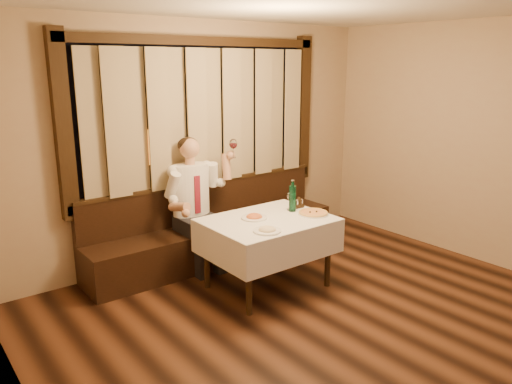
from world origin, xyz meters
TOP-DOWN VIEW (x-y plane):
  - room at (-0.00, 0.97)m, footprint 5.01×6.01m
  - banquette at (0.00, 2.72)m, footprint 3.20×0.61m
  - dining_table at (0.00, 1.70)m, footprint 1.27×0.97m
  - pizza at (0.48, 1.53)m, footprint 0.33×0.33m
  - pasta_red at (-0.11, 1.79)m, footprint 0.27×0.27m
  - pasta_cream at (-0.26, 1.39)m, footprint 0.27×0.27m
  - green_bottle at (0.38, 1.75)m, footprint 0.08×0.08m
  - table_wine_glass at (0.39, 1.80)m, footprint 0.08×0.08m
  - cruet_caddy at (0.53, 1.81)m, footprint 0.11×0.06m
  - seated_man at (-0.31, 2.63)m, footprint 0.85×0.64m

SIDE VIEW (x-z plane):
  - banquette at x=0.00m, z-range -0.16..0.78m
  - dining_table at x=0.00m, z-range 0.27..1.03m
  - pizza at x=0.48m, z-range 0.75..0.79m
  - pasta_cream at x=-0.26m, z-range 0.75..0.84m
  - pasta_red at x=-0.11m, z-range 0.75..0.84m
  - cruet_caddy at x=0.53m, z-range 0.74..0.86m
  - seated_man at x=-0.31m, z-range 0.11..1.62m
  - green_bottle at x=0.38m, z-range 0.73..1.08m
  - table_wine_glass at x=0.39m, z-range 0.80..1.01m
  - room at x=0.00m, z-range 0.09..2.91m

